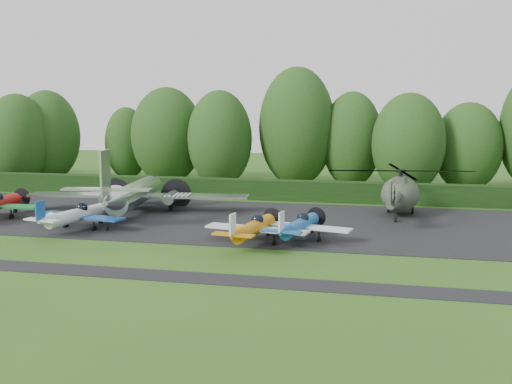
% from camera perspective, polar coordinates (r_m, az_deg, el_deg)
% --- Properties ---
extents(ground, '(160.00, 160.00, 0.00)m').
position_cam_1_polar(ground, '(38.52, -10.96, -5.41)').
color(ground, '#255417').
rests_on(ground, ground).
extents(apron, '(70.00, 18.00, 0.01)m').
position_cam_1_polar(apron, '(47.66, -6.27, -2.65)').
color(apron, black).
rests_on(apron, ground).
extents(taxiway_verge, '(70.00, 2.00, 0.00)m').
position_cam_1_polar(taxiway_verge, '(33.28, -15.02, -7.74)').
color(taxiway_verge, black).
rests_on(taxiway_verge, ground).
extents(hedgerow, '(90.00, 1.60, 2.00)m').
position_cam_1_polar(hedgerow, '(58.05, -2.86, -0.63)').
color(hedgerow, black).
rests_on(hedgerow, ground).
extents(transport_plane, '(19.58, 15.02, 6.28)m').
position_cam_1_polar(transport_plane, '(50.36, -12.11, -0.18)').
color(transport_plane, silver).
rests_on(transport_plane, ground).
extents(light_plane_white, '(7.27, 7.65, 2.79)m').
position_cam_1_polar(light_plane_white, '(44.72, -17.50, -2.21)').
color(light_plane_white, silver).
rests_on(light_plane_white, ground).
extents(light_plane_orange, '(7.19, 7.56, 2.76)m').
position_cam_1_polar(light_plane_orange, '(38.21, -0.20, -3.59)').
color(light_plane_orange, '#C1700B').
rests_on(light_plane_orange, ground).
extents(light_plane_blue, '(6.91, 7.27, 2.66)m').
position_cam_1_polar(light_plane_blue, '(39.33, 4.41, -3.34)').
color(light_plane_blue, '#19539A').
rests_on(light_plane_blue, ground).
extents(helicopter, '(12.24, 14.33, 3.94)m').
position_cam_1_polar(helicopter, '(49.84, 14.24, 0.09)').
color(helicopter, '#363D2F').
rests_on(helicopter, ground).
extents(tree_0, '(7.73, 7.73, 10.73)m').
position_cam_1_polar(tree_0, '(62.92, 15.00, 4.70)').
color(tree_0, black).
rests_on(tree_0, ground).
extents(tree_1, '(5.48, 5.48, 9.25)m').
position_cam_1_polar(tree_1, '(75.16, -12.79, 4.76)').
color(tree_1, black).
rests_on(tree_1, ground).
extents(tree_2, '(5.81, 5.81, 10.27)m').
position_cam_1_polar(tree_2, '(78.18, -23.62, 4.78)').
color(tree_2, black).
rests_on(tree_2, ground).
extents(tree_6, '(6.88, 6.88, 11.00)m').
position_cam_1_polar(tree_6, '(66.55, 9.55, 5.17)').
color(tree_6, black).
rests_on(tree_6, ground).
extents(tree_7, '(8.62, 8.62, 11.59)m').
position_cam_1_polar(tree_7, '(69.55, -8.87, 5.57)').
color(tree_7, black).
rests_on(tree_7, ground).
extents(tree_8, '(8.78, 8.78, 13.82)m').
position_cam_1_polar(tree_8, '(66.51, 4.10, 6.48)').
color(tree_8, black).
rests_on(tree_8, ground).
extents(tree_9, '(7.33, 7.33, 9.75)m').
position_cam_1_polar(tree_9, '(66.46, 20.42, 4.22)').
color(tree_9, black).
rests_on(tree_9, ground).
extents(tree_10, '(7.87, 7.87, 11.32)m').
position_cam_1_polar(tree_10, '(76.07, -20.11, 5.29)').
color(tree_10, black).
rests_on(tree_10, ground).
extents(tree_11, '(7.41, 7.41, 11.14)m').
position_cam_1_polar(tree_11, '(65.66, -3.64, 5.29)').
color(tree_11, black).
rests_on(tree_11, ground).
extents(tree_12, '(5.82, 5.82, 10.76)m').
position_cam_1_polar(tree_12, '(72.84, -9.70, 5.34)').
color(tree_12, black).
rests_on(tree_12, ground).
extents(tree_13, '(7.49, 7.49, 10.82)m').
position_cam_1_polar(tree_13, '(74.20, -22.71, 4.89)').
color(tree_13, black).
rests_on(tree_13, ground).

